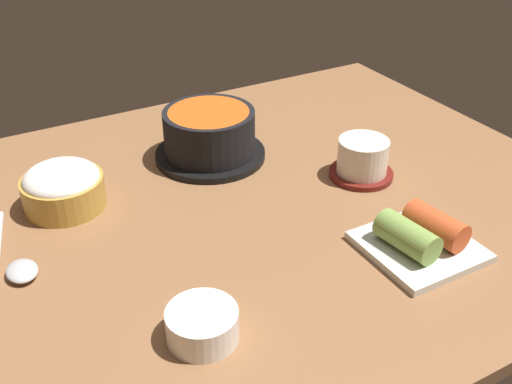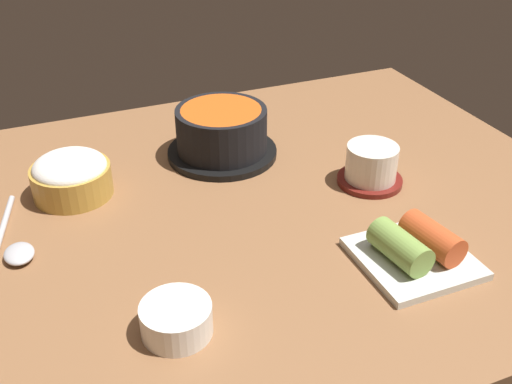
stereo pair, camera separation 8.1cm
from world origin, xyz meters
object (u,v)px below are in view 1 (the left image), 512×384
(tea_cup_with_saucer, at_px, (362,159))
(spoon, at_px, (14,263))
(side_bowl_near, at_px, (202,324))
(kimchi_plate, at_px, (420,238))
(rice_bowl, at_px, (63,186))
(stone_pot, at_px, (210,135))

(tea_cup_with_saucer, xyz_separation_m, spoon, (-0.49, 0.03, -0.02))
(tea_cup_with_saucer, relative_size, side_bowl_near, 1.27)
(tea_cup_with_saucer, relative_size, spoon, 0.57)
(tea_cup_with_saucer, distance_m, kimchi_plate, 0.19)
(rice_bowl, bearing_deg, spoon, -130.17)
(rice_bowl, relative_size, spoon, 0.67)
(stone_pot, height_order, rice_bowl, stone_pot)
(rice_bowl, xyz_separation_m, kimchi_plate, (0.36, -0.31, -0.01))
(tea_cup_with_saucer, bearing_deg, spoon, 176.54)
(kimchi_plate, xyz_separation_m, side_bowl_near, (-0.30, -0.00, -0.00))
(tea_cup_with_saucer, bearing_deg, kimchi_plate, -105.48)
(rice_bowl, distance_m, kimchi_plate, 0.47)
(rice_bowl, relative_size, kimchi_plate, 0.85)
(stone_pot, bearing_deg, side_bowl_near, -116.77)
(rice_bowl, bearing_deg, kimchi_plate, -41.49)
(side_bowl_near, relative_size, spoon, 0.45)
(stone_pot, distance_m, side_bowl_near, 0.39)
(stone_pot, height_order, side_bowl_near, stone_pot)
(rice_bowl, bearing_deg, side_bowl_near, -79.42)
(stone_pot, height_order, spoon, stone_pot)
(tea_cup_with_saucer, xyz_separation_m, kimchi_plate, (-0.05, -0.18, -0.01))
(kimchi_plate, relative_size, spoon, 0.78)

